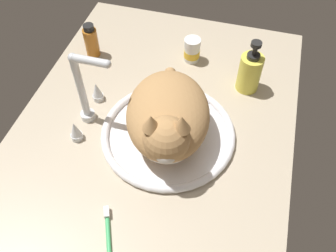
{
  "coord_description": "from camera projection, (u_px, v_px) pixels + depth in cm",
  "views": [
    {
      "loc": [
        -55.29,
        -20.2,
        81.17
      ],
      "look_at": [
        1.19,
        -4.56,
        7.0
      ],
      "focal_mm": 38.78,
      "sensor_mm": 36.0,
      "label": 1
    }
  ],
  "objects": [
    {
      "name": "pill_bottle",
      "position": [
        192.0,
        50.0,
        1.14
      ],
      "size": [
        5.15,
        5.15,
        7.85
      ],
      "color": "white",
      "rests_on": "countertop"
    },
    {
      "name": "toothbrush",
      "position": [
        108.0,
        241.0,
        0.79
      ],
      "size": [
        15.66,
        7.94,
        1.7
      ],
      "color": "#3FB266",
      "rests_on": "countertop"
    },
    {
      "name": "countertop",
      "position": [
        151.0,
        138.0,
        0.99
      ],
      "size": [
        109.12,
        75.11,
        3.0
      ],
      "primitive_type": "cube",
      "color": "#B7A88E",
      "rests_on": "ground"
    },
    {
      "name": "soap_pump_bottle",
      "position": [
        250.0,
        72.0,
        1.04
      ],
      "size": [
        6.6,
        6.6,
        16.84
      ],
      "color": "#E5DB4C",
      "rests_on": "countertop"
    },
    {
      "name": "faucet",
      "position": [
        86.0,
        96.0,
        0.94
      ],
      "size": [
        17.97,
        11.66,
        23.05
      ],
      "color": "silver",
      "rests_on": "countertop"
    },
    {
      "name": "cat",
      "position": [
        168.0,
        119.0,
        0.89
      ],
      "size": [
        37.67,
        26.97,
        19.26
      ],
      "color": "tan",
      "rests_on": "sink_basin"
    },
    {
      "name": "amber_bottle",
      "position": [
        91.0,
        41.0,
        1.14
      ],
      "size": [
        4.37,
        4.37,
        11.32
      ],
      "color": "#B2661E",
      "rests_on": "countertop"
    },
    {
      "name": "sink_basin",
      "position": [
        168.0,
        133.0,
        0.97
      ],
      "size": [
        35.92,
        35.92,
        2.1
      ],
      "color": "white",
      "rests_on": "countertop"
    }
  ]
}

